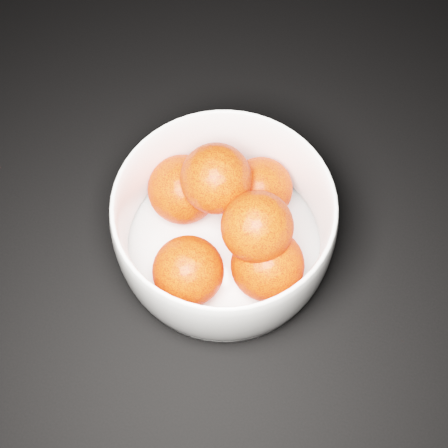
% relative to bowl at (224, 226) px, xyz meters
% --- Properties ---
extents(bowl, '(0.21, 0.21, 0.10)m').
position_rel_bowl_xyz_m(bowl, '(0.00, 0.00, 0.00)').
color(bowl, white).
rests_on(bowl, ground).
extents(orange_pile, '(0.17, 0.17, 0.11)m').
position_rel_bowl_xyz_m(orange_pile, '(0.00, 0.00, 0.01)').
color(orange_pile, '#FF2A0A').
rests_on(orange_pile, bowl).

